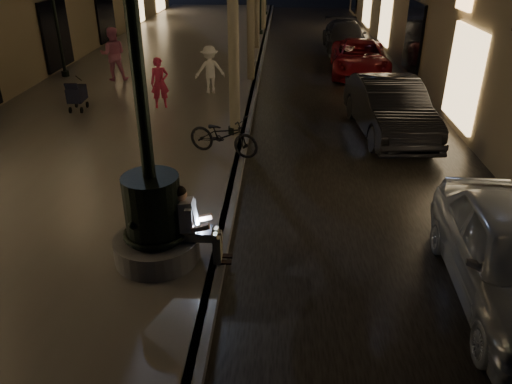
# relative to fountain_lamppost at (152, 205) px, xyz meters

# --- Properties ---
(ground) EXTENTS (120.00, 120.00, 0.00)m
(ground) POSITION_rel_fountain_lamppost_xyz_m (1.00, 13.00, -1.21)
(ground) COLOR black
(ground) RESTS_ON ground
(cobble_lane) EXTENTS (6.00, 45.00, 0.02)m
(cobble_lane) POSITION_rel_fountain_lamppost_xyz_m (4.00, 13.00, -1.20)
(cobble_lane) COLOR black
(cobble_lane) RESTS_ON ground
(promenade) EXTENTS (8.00, 45.00, 0.20)m
(promenade) POSITION_rel_fountain_lamppost_xyz_m (-3.00, 13.00, -1.11)
(promenade) COLOR slate
(promenade) RESTS_ON ground
(curb_strip) EXTENTS (0.25, 45.00, 0.20)m
(curb_strip) POSITION_rel_fountain_lamppost_xyz_m (1.00, 13.00, -1.11)
(curb_strip) COLOR #59595B
(curb_strip) RESTS_ON ground
(fountain_lamppost) EXTENTS (1.40, 1.40, 5.21)m
(fountain_lamppost) POSITION_rel_fountain_lamppost_xyz_m (0.00, 0.00, 0.00)
(fountain_lamppost) COLOR #59595B
(fountain_lamppost) RESTS_ON promenade
(seated_man_laptop) EXTENTS (0.98, 0.33, 1.35)m
(seated_man_laptop) POSITION_rel_fountain_lamppost_xyz_m (0.61, -0.00, -0.30)
(seated_man_laptop) COLOR tan
(seated_man_laptop) RESTS_ON promenade
(lamp_curb_a) EXTENTS (0.36, 0.36, 4.81)m
(lamp_curb_a) POSITION_rel_fountain_lamppost_xyz_m (0.70, 6.00, 2.02)
(lamp_curb_a) COLOR black
(lamp_curb_a) RESTS_ON promenade
(stroller) EXTENTS (0.47, 1.02, 1.04)m
(stroller) POSITION_rel_fountain_lamppost_xyz_m (-4.28, 7.79, -0.49)
(stroller) COLOR black
(stroller) RESTS_ON promenade
(car_second) EXTENTS (2.07, 4.81, 1.54)m
(car_second) POSITION_rel_fountain_lamppost_xyz_m (5.00, 6.75, -0.44)
(car_second) COLOR black
(car_second) RESTS_ON ground
(car_third) EXTENTS (2.50, 4.90, 1.32)m
(car_third) POSITION_rel_fountain_lamppost_xyz_m (5.09, 13.76, -0.55)
(car_third) COLOR maroon
(car_third) RESTS_ON ground
(car_rear) EXTENTS (1.98, 4.75, 1.37)m
(car_rear) POSITION_rel_fountain_lamppost_xyz_m (5.00, 18.54, -0.53)
(car_rear) COLOR #2B2C30
(car_rear) RESTS_ON ground
(pedestrian_red) EXTENTS (0.65, 0.52, 1.55)m
(pedestrian_red) POSITION_rel_fountain_lamppost_xyz_m (-1.79, 8.28, -0.24)
(pedestrian_red) COLOR #CE294B
(pedestrian_red) RESTS_ON promenade
(pedestrian_pink) EXTENTS (1.06, 0.90, 1.92)m
(pedestrian_pink) POSITION_rel_fountain_lamppost_xyz_m (-4.27, 11.56, -0.05)
(pedestrian_pink) COLOR pink
(pedestrian_pink) RESTS_ON promenade
(pedestrian_white) EXTENTS (1.14, 0.83, 1.58)m
(pedestrian_white) POSITION_rel_fountain_lamppost_xyz_m (-0.47, 10.03, -0.22)
(pedestrian_white) COLOR white
(pedestrian_white) RESTS_ON promenade
(bicycle) EXTENTS (1.95, 1.26, 0.97)m
(bicycle) POSITION_rel_fountain_lamppost_xyz_m (0.60, 4.55, -0.53)
(bicycle) COLOR black
(bicycle) RESTS_ON promenade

